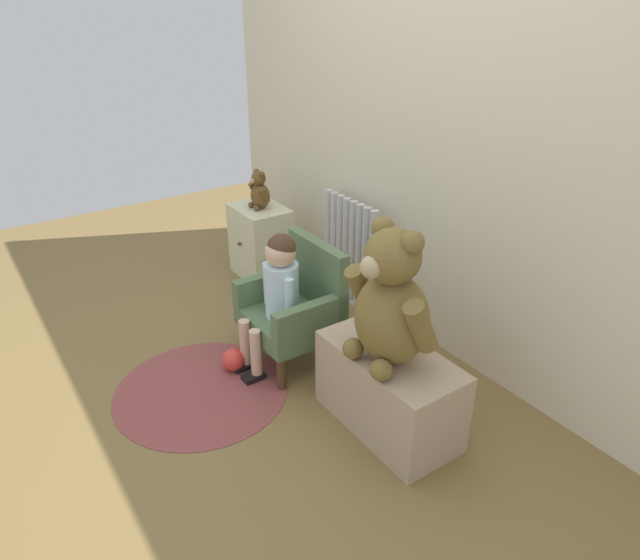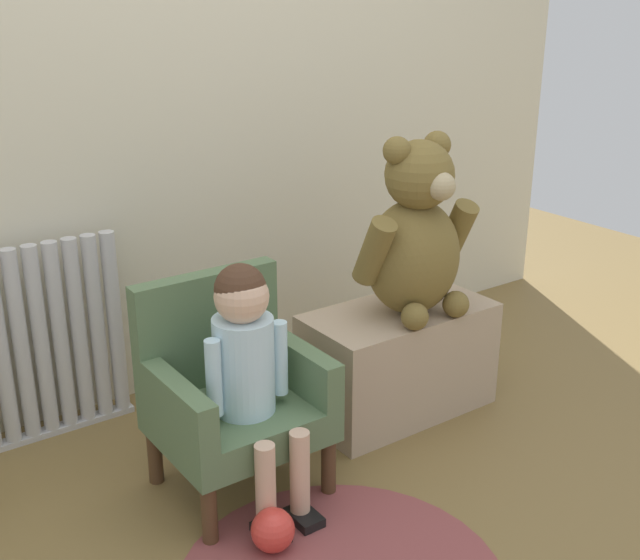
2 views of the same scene
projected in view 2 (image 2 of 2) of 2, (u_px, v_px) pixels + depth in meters
name	position (u px, v px, depth m)	size (l,w,h in m)	color
ground_plane	(398.00, 559.00, 2.08)	(6.00, 6.00, 0.00)	brown
back_wall	(159.00, 50.00, 2.64)	(3.80, 0.05, 2.40)	beige
radiator	(51.00, 342.00, 2.57)	(0.50, 0.05, 0.66)	silver
child_armchair	(230.00, 390.00, 2.32)	(0.45, 0.41, 0.62)	#536D49
child_figure	(248.00, 354.00, 2.18)	(0.25, 0.35, 0.71)	silver
low_bench	(398.00, 360.00, 2.76)	(0.65, 0.33, 0.38)	tan
large_teddy_bear	(415.00, 237.00, 2.58)	(0.43, 0.30, 0.59)	brown
toy_ball	(273.00, 530.00, 2.10)	(0.12, 0.12, 0.12)	red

